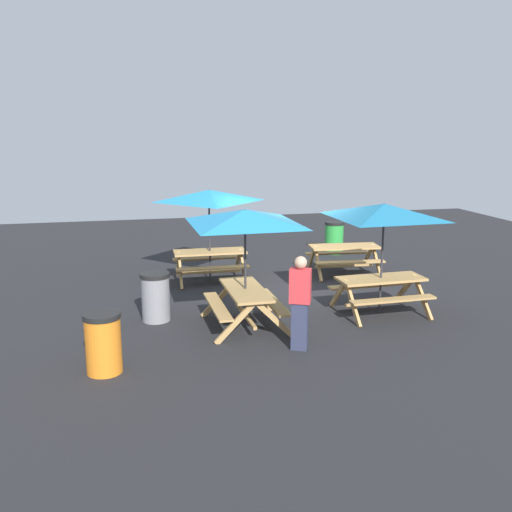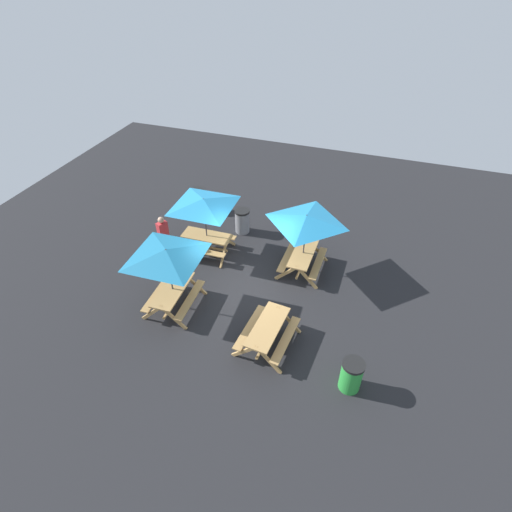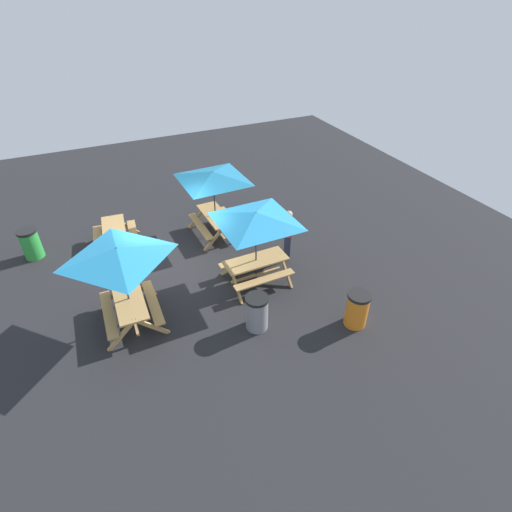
{
  "view_description": "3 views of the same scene",
  "coord_description": "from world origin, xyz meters",
  "px_view_note": "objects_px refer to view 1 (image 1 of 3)",
  "views": [
    {
      "loc": [
        -3.58,
        -12.3,
        3.79
      ],
      "look_at": [
        -0.7,
        0.17,
        0.9
      ],
      "focal_mm": 40.0,
      "sensor_mm": 36.0,
      "label": 1
    },
    {
      "loc": [
        9.1,
        3.55,
        9.29
      ],
      "look_at": [
        -0.7,
        0.17,
        0.9
      ],
      "focal_mm": 28.0,
      "sensor_mm": 36.0,
      "label": 2
    },
    {
      "loc": [
        -9.64,
        1.81,
        7.42
      ],
      "look_at": [
        -1.41,
        -1.97,
        0.9
      ],
      "focal_mm": 28.0,
      "sensor_mm": 36.0,
      "label": 3
    }
  ],
  "objects_px": {
    "picnic_table_2": "(209,202)",
    "picnic_table_3": "(344,253)",
    "trash_bin_gray": "(156,297)",
    "trash_bin_green": "(334,238)",
    "trash_bin_orange": "(103,343)",
    "picnic_table_0": "(245,226)",
    "picnic_table_1": "(384,219)",
    "person_standing": "(300,301)"
  },
  "relations": [
    {
      "from": "trash_bin_green",
      "to": "picnic_table_1",
      "type": "bearing_deg",
      "value": -101.19
    },
    {
      "from": "picnic_table_0",
      "to": "person_standing",
      "type": "distance_m",
      "value": 1.88
    },
    {
      "from": "picnic_table_1",
      "to": "picnic_table_3",
      "type": "distance_m",
      "value": 3.57
    },
    {
      "from": "picnic_table_0",
      "to": "picnic_table_1",
      "type": "distance_m",
      "value": 2.9
    },
    {
      "from": "picnic_table_1",
      "to": "trash_bin_orange",
      "type": "height_order",
      "value": "picnic_table_1"
    },
    {
      "from": "trash_bin_orange",
      "to": "trash_bin_green",
      "type": "bearing_deg",
      "value": 48.27
    },
    {
      "from": "trash_bin_gray",
      "to": "trash_bin_orange",
      "type": "xyz_separation_m",
      "value": [
        -0.94,
        -2.33,
        0.0
      ]
    },
    {
      "from": "picnic_table_1",
      "to": "trash_bin_gray",
      "type": "xyz_separation_m",
      "value": [
        -4.58,
        0.58,
        -1.49
      ]
    },
    {
      "from": "trash_bin_green",
      "to": "person_standing",
      "type": "relative_size",
      "value": 0.59
    },
    {
      "from": "picnic_table_0",
      "to": "picnic_table_1",
      "type": "relative_size",
      "value": 1.0
    },
    {
      "from": "picnic_table_2",
      "to": "picnic_table_3",
      "type": "bearing_deg",
      "value": -1.48
    },
    {
      "from": "picnic_table_0",
      "to": "trash_bin_green",
      "type": "relative_size",
      "value": 2.89
    },
    {
      "from": "picnic_table_3",
      "to": "picnic_table_1",
      "type": "bearing_deg",
      "value": -93.09
    },
    {
      "from": "picnic_table_0",
      "to": "person_standing",
      "type": "xyz_separation_m",
      "value": [
        0.67,
        -1.37,
        -1.1
      ]
    },
    {
      "from": "picnic_table_2",
      "to": "picnic_table_3",
      "type": "distance_m",
      "value": 3.82
    },
    {
      "from": "trash_bin_gray",
      "to": "person_standing",
      "type": "xyz_separation_m",
      "value": [
        2.35,
        -2.12,
        0.39
      ]
    },
    {
      "from": "picnic_table_1",
      "to": "picnic_table_2",
      "type": "bearing_deg",
      "value": 129.98
    },
    {
      "from": "trash_bin_gray",
      "to": "trash_bin_green",
      "type": "height_order",
      "value": "same"
    },
    {
      "from": "picnic_table_2",
      "to": "trash_bin_orange",
      "type": "bearing_deg",
      "value": -114.53
    },
    {
      "from": "picnic_table_0",
      "to": "trash_bin_orange",
      "type": "relative_size",
      "value": 2.89
    },
    {
      "from": "trash_bin_orange",
      "to": "trash_bin_green",
      "type": "xyz_separation_m",
      "value": [
        6.65,
        7.45,
        0.0
      ]
    },
    {
      "from": "picnic_table_1",
      "to": "trash_bin_orange",
      "type": "distance_m",
      "value": 5.98
    },
    {
      "from": "picnic_table_2",
      "to": "person_standing",
      "type": "bearing_deg",
      "value": -79.44
    },
    {
      "from": "trash_bin_gray",
      "to": "trash_bin_green",
      "type": "relative_size",
      "value": 1.0
    },
    {
      "from": "picnic_table_1",
      "to": "picnic_table_2",
      "type": "height_order",
      "value": "same"
    },
    {
      "from": "picnic_table_3",
      "to": "trash_bin_orange",
      "type": "bearing_deg",
      "value": -134.92
    },
    {
      "from": "picnic_table_0",
      "to": "trash_bin_gray",
      "type": "distance_m",
      "value": 2.37
    },
    {
      "from": "picnic_table_0",
      "to": "trash_bin_orange",
      "type": "distance_m",
      "value": 3.41
    },
    {
      "from": "picnic_table_3",
      "to": "trash_bin_gray",
      "type": "relative_size",
      "value": 1.96
    },
    {
      "from": "picnic_table_0",
      "to": "trash_bin_gray",
      "type": "bearing_deg",
      "value": 64.78
    },
    {
      "from": "picnic_table_3",
      "to": "picnic_table_2",
      "type": "bearing_deg",
      "value": -177.2
    },
    {
      "from": "picnic_table_1",
      "to": "trash_bin_orange",
      "type": "bearing_deg",
      "value": -164.41
    },
    {
      "from": "picnic_table_1",
      "to": "person_standing",
      "type": "bearing_deg",
      "value": -147.44
    },
    {
      "from": "trash_bin_gray",
      "to": "trash_bin_orange",
      "type": "bearing_deg",
      "value": -112.01
    },
    {
      "from": "picnic_table_1",
      "to": "trash_bin_gray",
      "type": "bearing_deg",
      "value": 170.75
    },
    {
      "from": "trash_bin_orange",
      "to": "trash_bin_gray",
      "type": "bearing_deg",
      "value": 67.99
    },
    {
      "from": "trash_bin_green",
      "to": "picnic_table_2",
      "type": "bearing_deg",
      "value": -151.17
    },
    {
      "from": "picnic_table_0",
      "to": "trash_bin_orange",
      "type": "height_order",
      "value": "picnic_table_0"
    },
    {
      "from": "trash_bin_orange",
      "to": "picnic_table_0",
      "type": "bearing_deg",
      "value": 31.26
    },
    {
      "from": "trash_bin_gray",
      "to": "picnic_table_1",
      "type": "bearing_deg",
      "value": -7.18
    },
    {
      "from": "picnic_table_2",
      "to": "trash_bin_gray",
      "type": "xyz_separation_m",
      "value": [
        -1.52,
        -2.81,
        -1.49
      ]
    },
    {
      "from": "trash_bin_green",
      "to": "picnic_table_0",
      "type": "bearing_deg",
      "value": -124.48
    }
  ]
}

